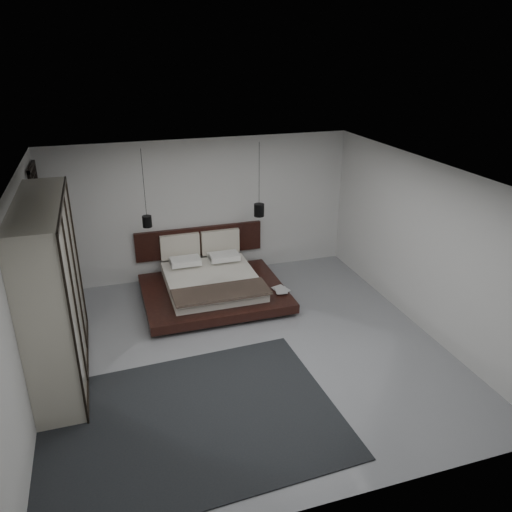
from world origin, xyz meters
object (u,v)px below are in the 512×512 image
object	(u,v)px
wardrobe	(52,292)
rug	(186,421)
lattice_screen	(44,239)
bed	(212,283)
pendant_left	(147,221)
pendant_right	(259,210)

from	to	relation	value
wardrobe	rug	size ratio (longest dim) A/B	0.68
lattice_screen	bed	world-z (taller)	lattice_screen
pendant_left	rug	size ratio (longest dim) A/B	0.37
rug	lattice_screen	bearing A→B (deg)	114.79
bed	pendant_right	xyz separation A→B (m)	(1.06, 0.39, 1.23)
lattice_screen	rug	bearing A→B (deg)	-65.21
lattice_screen	wardrobe	distance (m)	2.17
pendant_right	wardrobe	xyz separation A→B (m)	(-3.64, -2.00, -0.22)
wardrobe	pendant_left	bearing A→B (deg)	52.77
pendant_right	rug	bearing A→B (deg)	-120.47
pendant_right	rug	xyz separation A→B (m)	(-2.14, -3.64, -1.50)
lattice_screen	bed	xyz separation A→B (m)	(2.83, -0.53, -1.03)
bed	rug	world-z (taller)	bed
pendant_left	wardrobe	bearing A→B (deg)	-127.23
lattice_screen	pendant_left	size ratio (longest dim) A/B	1.84
pendant_right	rug	world-z (taller)	pendant_right
bed	rug	xyz separation A→B (m)	(-1.08, -3.26, -0.27)
pendant_right	bed	bearing A→B (deg)	-159.98
bed	wardrobe	world-z (taller)	wardrobe
pendant_right	wardrobe	distance (m)	4.16
pendant_left	pendant_right	size ratio (longest dim) A/B	0.99
lattice_screen	wardrobe	xyz separation A→B (m)	(0.25, -2.15, -0.01)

